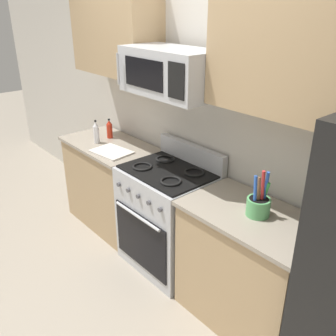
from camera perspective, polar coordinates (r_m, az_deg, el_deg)
ground_plane at (r=3.28m, az=-9.35°, el=-18.50°), size 16.00×16.00×0.00m
wall_back at (r=3.19m, az=5.06°, el=7.59°), size 8.00×0.10×2.60m
counter_left at (r=3.95m, az=-8.59°, el=-2.40°), size 1.02×0.60×0.91m
range_oven at (r=3.30m, az=-0.00°, el=-7.48°), size 0.76×0.64×1.09m
counter_right at (r=2.83m, az=11.99°, el=-14.71°), size 0.97×0.60×0.91m
microwave at (r=2.87m, az=0.41°, el=14.48°), size 0.79×0.44×0.34m
upper_cabinets_left at (r=3.63m, az=-8.09°, el=20.27°), size 1.01×0.34×0.80m
upper_cabinets_right at (r=2.35m, az=17.77°, el=17.34°), size 0.96×0.34×0.80m
utensil_crock at (r=2.53m, az=13.64°, el=-5.51°), size 0.16×0.16×0.33m
cutting_board at (r=3.52m, az=-8.62°, el=2.47°), size 0.39×0.31×0.02m
bottle_hot_sauce at (r=3.89m, az=-8.92°, el=5.87°), size 0.06×0.06×0.20m
bottle_vinegar at (r=3.77m, az=-10.89°, el=5.34°), size 0.06×0.06×0.23m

